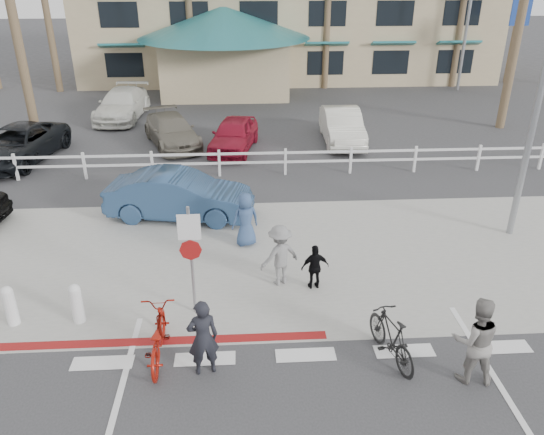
{
  "coord_description": "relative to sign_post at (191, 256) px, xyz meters",
  "views": [
    {
      "loc": [
        -1.16,
        -7.65,
        7.12
      ],
      "look_at": [
        -0.48,
        3.86,
        1.5
      ],
      "focal_mm": 35.0,
      "sensor_mm": 36.0,
      "label": 1
    }
  ],
  "objects": [
    {
      "name": "streetlight_0",
      "position": [
        8.8,
        3.3,
        3.05
      ],
      "size": [
        0.6,
        2.0,
        9.0
      ],
      "primitive_type": null,
      "color": "gray",
      "rests_on": "ground"
    },
    {
      "name": "lot_car_2",
      "position": [
        0.81,
        11.25,
        -0.79
      ],
      "size": [
        2.35,
        4.13,
        1.32
      ],
      "primitive_type": "imported",
      "rotation": [
        0.0,
        0.0,
        -0.21
      ],
      "color": "maroon",
      "rests_on": "ground"
    },
    {
      "name": "ground",
      "position": [
        2.3,
        -2.2,
        -1.45
      ],
      "size": [
        140.0,
        140.0,
        0.0
      ],
      "primitive_type": "plane",
      "color": "#333335"
    },
    {
      "name": "sidewalk_plaza",
      "position": [
        2.3,
        2.3,
        -1.44
      ],
      "size": [
        22.0,
        7.0,
        0.01
      ],
      "primitive_type": "cube",
      "color": "gray",
      "rests_on": "ground"
    },
    {
      "name": "lot_car_1",
      "position": [
        -1.81,
        12.06,
        -0.83
      ],
      "size": [
        3.12,
        4.62,
        1.24
      ],
      "primitive_type": "imported",
      "rotation": [
        0.0,
        0.0,
        0.35
      ],
      "color": "#6B6659",
      "rests_on": "ground"
    },
    {
      "name": "pedestrian_b",
      "position": [
        1.18,
        3.08,
        -0.68
      ],
      "size": [
        0.87,
        0.7,
        1.53
      ],
      "primitive_type": "imported",
      "rotation": [
        0.0,
        0.0,
        3.47
      ],
      "color": "navy",
      "rests_on": "ground"
    },
    {
      "name": "bike_red",
      "position": [
        -0.61,
        -1.46,
        -0.95
      ],
      "size": [
        0.72,
        1.93,
        1.0
      ],
      "primitive_type": "imported",
      "rotation": [
        0.0,
        0.0,
        3.17
      ],
      "color": "maroon",
      "rests_on": "ground"
    },
    {
      "name": "car_white_sedan",
      "position": [
        -0.78,
        4.94,
        -0.73
      ],
      "size": [
        4.56,
        2.23,
        1.44
      ],
      "primitive_type": "imported",
      "rotation": [
        0.0,
        0.0,
        1.4
      ],
      "color": "navy",
      "rests_on": "ground"
    },
    {
      "name": "lot_car_4",
      "position": [
        -4.73,
        16.47,
        -0.75
      ],
      "size": [
        2.33,
        4.96,
        1.4
      ],
      "primitive_type": "imported",
      "rotation": [
        0.0,
        0.0,
        -0.08
      ],
      "color": "silver",
      "rests_on": "ground"
    },
    {
      "name": "lot_car_3",
      "position": [
        5.43,
        12.0,
        -0.73
      ],
      "size": [
        1.64,
        4.39,
        1.43
      ],
      "primitive_type": "imported",
      "rotation": [
        0.0,
        0.0,
        -0.03
      ],
      "color": "silver",
      "rests_on": "ground"
    },
    {
      "name": "cross_street",
      "position": [
        2.3,
        6.3,
        -1.45
      ],
      "size": [
        40.0,
        5.0,
        0.01
      ],
      "primitive_type": "cube",
      "color": "#333335",
      "rests_on": "ground"
    },
    {
      "name": "rider_red",
      "position": [
        0.32,
        -1.94,
        -0.64
      ],
      "size": [
        0.66,
        0.51,
        1.62
      ],
      "primitive_type": "imported",
      "rotation": [
        0.0,
        0.0,
        3.37
      ],
      "color": "black",
      "rests_on": "ground"
    },
    {
      "name": "streetlight_1",
      "position": [
        14.3,
        21.8,
        3.3
      ],
      "size": [
        0.6,
        2.0,
        9.5
      ],
      "primitive_type": null,
      "color": "gray",
      "rests_on": "ground"
    },
    {
      "name": "pedestrian_a",
      "position": [
        1.97,
        1.07,
        -0.67
      ],
      "size": [
        1.16,
        0.96,
        1.55
      ],
      "primitive_type": "imported",
      "rotation": [
        0.0,
        0.0,
        3.6
      ],
      "color": "slate",
      "rests_on": "ground"
    },
    {
      "name": "bollard_0",
      "position": [
        -2.5,
        -0.2,
        -0.97
      ],
      "size": [
        0.26,
        0.26,
        0.95
      ],
      "primitive_type": null,
      "color": "silver",
      "rests_on": "ground"
    },
    {
      "name": "parking_lot",
      "position": [
        2.3,
        15.8,
        -1.45
      ],
      "size": [
        50.0,
        16.0,
        0.01
      ],
      "primitive_type": "cube",
      "color": "#333335",
      "rests_on": "ground"
    },
    {
      "name": "pedestrian_child",
      "position": [
        2.79,
        0.82,
        -0.88
      ],
      "size": [
        0.71,
        0.38,
        1.15
      ],
      "primitive_type": "imported",
      "rotation": [
        0.0,
        0.0,
        3.29
      ],
      "color": "black",
      "rests_on": "ground"
    },
    {
      "name": "sign_post",
      "position": [
        0.0,
        0.0,
        0.0
      ],
      "size": [
        0.5,
        0.1,
        2.9
      ],
      "primitive_type": null,
      "color": "gray",
      "rests_on": "ground"
    },
    {
      "name": "bollard_1",
      "position": [
        -3.9,
        -0.2,
        -0.97
      ],
      "size": [
        0.26,
        0.26,
        0.95
      ],
      "primitive_type": null,
      "color": "silver",
      "rests_on": "ground"
    },
    {
      "name": "curb_red",
      "position": [
        -0.7,
        -1.0,
        -1.44
      ],
      "size": [
        7.0,
        0.25,
        0.02
      ],
      "primitive_type": "cube",
      "color": "maroon",
      "rests_on": "ground"
    },
    {
      "name": "lot_car_0",
      "position": [
        -7.55,
        10.39,
        -0.77
      ],
      "size": [
        3.11,
        5.23,
        1.36
      ],
      "primitive_type": "imported",
      "rotation": [
        0.0,
        0.0,
        -0.18
      ],
      "color": "black",
      "rests_on": "ground"
    },
    {
      "name": "rider_black",
      "position": [
        5.29,
        -2.41,
        -0.56
      ],
      "size": [
        0.95,
        0.79,
        1.77
      ],
      "primitive_type": "imported",
      "rotation": [
        0.0,
        0.0,
        3.0
      ],
      "color": "gray",
      "rests_on": "ground"
    },
    {
      "name": "info_sign",
      "position": [
        16.3,
        19.8,
        1.35
      ],
      "size": [
        1.2,
        0.16,
        5.6
      ],
      "primitive_type": null,
      "color": "navy",
      "rests_on": "ground"
    },
    {
      "name": "bike_black",
      "position": [
        3.94,
        -1.77,
        -0.93
      ],
      "size": [
        0.91,
        1.79,
        1.03
      ],
      "primitive_type": "imported",
      "rotation": [
        0.0,
        0.0,
        3.4
      ],
      "color": "black",
      "rests_on": "ground"
    },
    {
      "name": "rail_fence",
      "position": [
        2.8,
        8.3,
        -0.95
      ],
      "size": [
        29.4,
        0.16,
        1.0
      ],
      "primitive_type": null,
      "color": "silver",
      "rests_on": "ground"
    }
  ]
}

